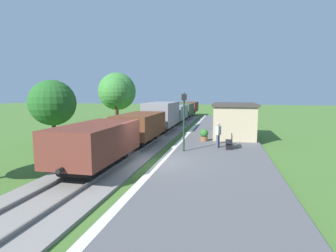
{
  "coord_description": "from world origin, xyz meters",
  "views": [
    {
      "loc": [
        3.71,
        -13.11,
        3.86
      ],
      "look_at": [
        -0.06,
        3.92,
        1.67
      ],
      "focal_mm": 27.94,
      "sensor_mm": 36.0,
      "label": 1
    }
  ],
  "objects_px": {
    "station_hut": "(234,120)",
    "tree_trackside_mid": "(53,103)",
    "person_waiting": "(218,134)",
    "lamp_post_near": "(184,111)",
    "bench_near_hut": "(230,141)",
    "potted_planter": "(204,135)",
    "freight_train": "(169,115)",
    "tree_field_left": "(117,91)",
    "tree_trackside_far": "(116,92)"
  },
  "relations": [
    {
      "from": "station_hut",
      "to": "tree_trackside_mid",
      "type": "height_order",
      "value": "tree_trackside_mid"
    },
    {
      "from": "person_waiting",
      "to": "lamp_post_near",
      "type": "relative_size",
      "value": 0.46
    },
    {
      "from": "station_hut",
      "to": "lamp_post_near",
      "type": "height_order",
      "value": "lamp_post_near"
    },
    {
      "from": "bench_near_hut",
      "to": "potted_planter",
      "type": "height_order",
      "value": "potted_planter"
    },
    {
      "from": "bench_near_hut",
      "to": "tree_trackside_mid",
      "type": "distance_m",
      "value": 12.89
    },
    {
      "from": "person_waiting",
      "to": "lamp_post_near",
      "type": "distance_m",
      "value": 3.07
    },
    {
      "from": "freight_train",
      "to": "tree_trackside_mid",
      "type": "relative_size",
      "value": 8.1
    },
    {
      "from": "freight_train",
      "to": "lamp_post_near",
      "type": "height_order",
      "value": "lamp_post_near"
    },
    {
      "from": "tree_field_left",
      "to": "bench_near_hut",
      "type": "bearing_deg",
      "value": -45.06
    },
    {
      "from": "bench_near_hut",
      "to": "tree_field_left",
      "type": "distance_m",
      "value": 20.11
    },
    {
      "from": "lamp_post_near",
      "to": "tree_trackside_far",
      "type": "distance_m",
      "value": 11.24
    },
    {
      "from": "station_hut",
      "to": "tree_field_left",
      "type": "xyz_separation_m",
      "value": [
        -14.37,
        8.95,
        2.45
      ]
    },
    {
      "from": "freight_train",
      "to": "bench_near_hut",
      "type": "distance_m",
      "value": 12.19
    },
    {
      "from": "tree_trackside_mid",
      "to": "bench_near_hut",
      "type": "bearing_deg",
      "value": 3.42
    },
    {
      "from": "lamp_post_near",
      "to": "tree_field_left",
      "type": "xyz_separation_m",
      "value": [
        -11.17,
        15.66,
        1.3
      ]
    },
    {
      "from": "bench_near_hut",
      "to": "tree_field_left",
      "type": "height_order",
      "value": "tree_field_left"
    },
    {
      "from": "station_hut",
      "to": "tree_field_left",
      "type": "height_order",
      "value": "tree_field_left"
    },
    {
      "from": "tree_trackside_far",
      "to": "tree_field_left",
      "type": "xyz_separation_m",
      "value": [
        -3.23,
        7.79,
        0.15
      ]
    },
    {
      "from": "station_hut",
      "to": "tree_field_left",
      "type": "distance_m",
      "value": 17.11
    },
    {
      "from": "bench_near_hut",
      "to": "person_waiting",
      "type": "relative_size",
      "value": 0.88
    },
    {
      "from": "freight_train",
      "to": "bench_near_hut",
      "type": "height_order",
      "value": "freight_train"
    },
    {
      "from": "bench_near_hut",
      "to": "lamp_post_near",
      "type": "height_order",
      "value": "lamp_post_near"
    },
    {
      "from": "person_waiting",
      "to": "potted_planter",
      "type": "distance_m",
      "value": 2.57
    },
    {
      "from": "station_hut",
      "to": "potted_planter",
      "type": "xyz_separation_m",
      "value": [
        -2.25,
        -2.84,
        -0.93
      ]
    },
    {
      "from": "tree_trackside_mid",
      "to": "tree_field_left",
      "type": "xyz_separation_m",
      "value": [
        -1.37,
        14.79,
        0.93
      ]
    },
    {
      "from": "station_hut",
      "to": "bench_near_hut",
      "type": "bearing_deg",
      "value": -94.13
    },
    {
      "from": "person_waiting",
      "to": "lamp_post_near",
      "type": "height_order",
      "value": "lamp_post_near"
    },
    {
      "from": "potted_planter",
      "to": "freight_train",
      "type": "bearing_deg",
      "value": 119.34
    },
    {
      "from": "tree_trackside_mid",
      "to": "freight_train",
      "type": "bearing_deg",
      "value": 60.76
    },
    {
      "from": "station_hut",
      "to": "lamp_post_near",
      "type": "xyz_separation_m",
      "value": [
        -3.2,
        -6.71,
        1.15
      ]
    },
    {
      "from": "person_waiting",
      "to": "tree_trackside_mid",
      "type": "height_order",
      "value": "tree_trackside_mid"
    },
    {
      "from": "lamp_post_near",
      "to": "tree_trackside_mid",
      "type": "xyz_separation_m",
      "value": [
        -9.8,
        0.87,
        0.37
      ]
    },
    {
      "from": "bench_near_hut",
      "to": "tree_trackside_far",
      "type": "relative_size",
      "value": 0.28
    },
    {
      "from": "potted_planter",
      "to": "station_hut",
      "type": "bearing_deg",
      "value": 51.59
    },
    {
      "from": "lamp_post_near",
      "to": "station_hut",
      "type": "bearing_deg",
      "value": 64.5
    },
    {
      "from": "potted_planter",
      "to": "tree_trackside_far",
      "type": "bearing_deg",
      "value": 155.77
    },
    {
      "from": "potted_planter",
      "to": "lamp_post_near",
      "type": "relative_size",
      "value": 0.25
    },
    {
      "from": "bench_near_hut",
      "to": "station_hut",
      "type": "bearing_deg",
      "value": 85.87
    },
    {
      "from": "freight_train",
      "to": "tree_trackside_far",
      "type": "distance_m",
      "value": 6.47
    },
    {
      "from": "freight_train",
      "to": "tree_trackside_far",
      "type": "xyz_separation_m",
      "value": [
        -4.34,
        -4.08,
        2.5
      ]
    },
    {
      "from": "freight_train",
      "to": "tree_trackside_mid",
      "type": "distance_m",
      "value": 12.82
    },
    {
      "from": "potted_planter",
      "to": "tree_field_left",
      "type": "distance_m",
      "value": 17.24
    },
    {
      "from": "bench_near_hut",
      "to": "tree_trackside_mid",
      "type": "bearing_deg",
      "value": -176.58
    },
    {
      "from": "bench_near_hut",
      "to": "person_waiting",
      "type": "xyz_separation_m",
      "value": [
        -0.78,
        -0.03,
        0.46
      ]
    },
    {
      "from": "tree_trackside_mid",
      "to": "tree_field_left",
      "type": "height_order",
      "value": "tree_field_left"
    },
    {
      "from": "bench_near_hut",
      "to": "tree_trackside_far",
      "type": "bearing_deg",
      "value": 149.91
    },
    {
      "from": "station_hut",
      "to": "person_waiting",
      "type": "bearing_deg",
      "value": -102.64
    },
    {
      "from": "potted_planter",
      "to": "tree_trackside_far",
      "type": "height_order",
      "value": "tree_trackside_far"
    },
    {
      "from": "person_waiting",
      "to": "potted_planter",
      "type": "height_order",
      "value": "person_waiting"
    },
    {
      "from": "station_hut",
      "to": "bench_near_hut",
      "type": "distance_m",
      "value": 5.18
    }
  ]
}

